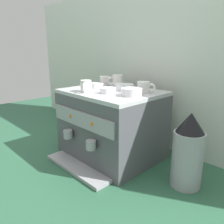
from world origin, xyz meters
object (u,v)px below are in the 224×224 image
object	(u,v)px
ceramic_cup_2	(86,86)
ceramic_cup_3	(144,87)
milk_pitcher	(72,131)
ceramic_bowl_3	(97,86)
ceramic_cup_0	(117,81)
ceramic_bowl_1	(108,90)
ceramic_cup_1	(105,81)
ceramic_bowl_2	(125,87)
ceramic_bowl_0	(132,92)
coffee_grinder	(188,152)
espresso_machine	(111,124)

from	to	relation	value
ceramic_cup_2	ceramic_cup_3	world-z (taller)	ceramic_cup_2
ceramic_cup_3	milk_pitcher	xyz separation A→B (m)	(-0.62, -0.11, -0.41)
ceramic_cup_2	ceramic_cup_3	xyz separation A→B (m)	(0.26, 0.23, -0.00)
ceramic_cup_3	ceramic_cup_2	bearing A→B (deg)	-137.70
ceramic_cup_2	ceramic_bowl_3	bearing A→B (deg)	113.67
ceramic_cup_0	milk_pitcher	size ratio (longest dim) A/B	0.89
ceramic_bowl_1	milk_pitcher	world-z (taller)	ceramic_bowl_1
ceramic_cup_1	ceramic_bowl_3	distance (m)	0.11
ceramic_cup_2	milk_pitcher	distance (m)	0.57
ceramic_bowl_1	ceramic_bowl_2	world-z (taller)	ceramic_bowl_2
ceramic_cup_2	milk_pitcher	world-z (taller)	ceramic_cup_2
ceramic_bowl_0	milk_pitcher	size ratio (longest dim) A/B	0.98
ceramic_cup_0	ceramic_bowl_3	bearing A→B (deg)	-108.85
ceramic_cup_0	ceramic_bowl_0	size ratio (longest dim) A/B	0.91
ceramic_bowl_3	coffee_grinder	size ratio (longest dim) A/B	0.25
ceramic_cup_0	ceramic_cup_1	bearing A→B (deg)	-158.07
espresso_machine	ceramic_bowl_1	size ratio (longest dim) A/B	6.02
ceramic_bowl_2	ceramic_bowl_3	xyz separation A→B (m)	(-0.17, -0.09, -0.00)
ceramic_cup_1	coffee_grinder	xyz separation A→B (m)	(0.68, -0.06, -0.28)
ceramic_cup_1	milk_pitcher	world-z (taller)	ceramic_cup_1
ceramic_cup_3	coffee_grinder	bearing A→B (deg)	-9.40
espresso_machine	milk_pitcher	bearing A→B (deg)	-177.63
ceramic_cup_3	ceramic_bowl_1	distance (m)	0.21
ceramic_cup_0	ceramic_cup_1	world-z (taller)	ceramic_cup_0
ceramic_bowl_1	ceramic_bowl_3	xyz separation A→B (m)	(-0.17, 0.06, 0.00)
ceramic_bowl_3	coffee_grinder	world-z (taller)	ceramic_bowl_3
espresso_machine	ceramic_cup_3	world-z (taller)	ceramic_cup_3
ceramic_cup_3	ceramic_bowl_2	distance (m)	0.14
ceramic_cup_0	ceramic_cup_1	xyz separation A→B (m)	(-0.08, -0.03, -0.01)
espresso_machine	ceramic_bowl_1	distance (m)	0.25
ceramic_cup_2	coffee_grinder	bearing A→B (deg)	16.66
espresso_machine	ceramic_bowl_3	xyz separation A→B (m)	(-0.13, -0.01, 0.24)
ceramic_cup_3	ceramic_bowl_0	size ratio (longest dim) A/B	0.91
ceramic_cup_1	milk_pitcher	distance (m)	0.51
ceramic_cup_2	ceramic_bowl_3	distance (m)	0.14
ceramic_cup_3	ceramic_bowl_3	size ratio (longest dim) A/B	1.08
ceramic_bowl_2	ceramic_cup_0	bearing A→B (deg)	156.51
ceramic_bowl_2	milk_pitcher	size ratio (longest dim) A/B	1.01
ceramic_bowl_3	coffee_grinder	bearing A→B (deg)	4.03
espresso_machine	ceramic_bowl_1	bearing A→B (deg)	-58.93
ceramic_bowl_2	ceramic_bowl_3	bearing A→B (deg)	-153.13
ceramic_cup_3	milk_pitcher	size ratio (longest dim) A/B	0.89
ceramic_cup_0	milk_pitcher	distance (m)	0.57
ceramic_cup_0	ceramic_cup_3	distance (m)	0.27
ceramic_bowl_3	espresso_machine	bearing A→B (deg)	4.68
ceramic_bowl_1	ceramic_cup_2	bearing A→B (deg)	-149.35
espresso_machine	ceramic_cup_0	world-z (taller)	ceramic_cup_0
espresso_machine	ceramic_bowl_2	distance (m)	0.25
milk_pitcher	ceramic_cup_2	bearing A→B (deg)	-18.70
ceramic_bowl_0	ceramic_bowl_3	distance (m)	0.32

